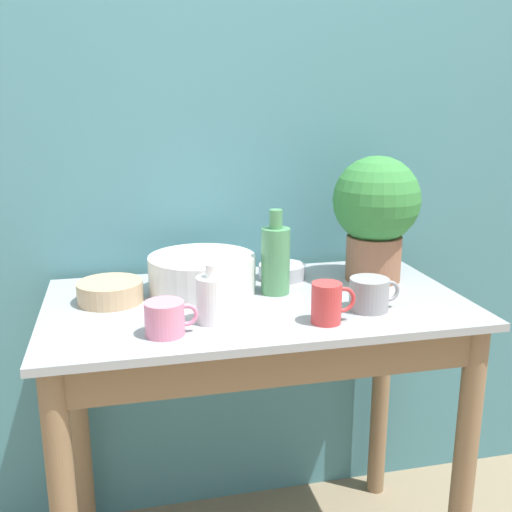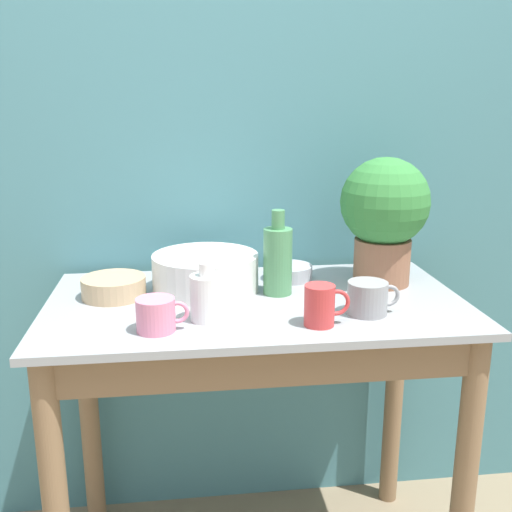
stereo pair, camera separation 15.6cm
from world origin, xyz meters
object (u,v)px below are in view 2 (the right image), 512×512
(bowl_small_tan, at_px, (114,287))
(bowl_wash_large, at_px, (206,272))
(mug_pink, at_px, (157,315))
(potted_plant, at_px, (384,213))
(bowl_small_steel, at_px, (289,272))
(mug_grey, at_px, (368,298))
(bottle_tall, at_px, (278,259))
(mug_red, at_px, (321,305))
(bottle_short, at_px, (207,296))

(bowl_small_tan, bearing_deg, bowl_wash_large, 7.05)
(mug_pink, bearing_deg, potted_plant, 24.66)
(bowl_small_steel, distance_m, bowl_small_tan, 0.51)
(mug_pink, bearing_deg, mug_grey, 5.45)
(bowl_wash_large, xyz_separation_m, bottle_tall, (0.19, -0.06, 0.05))
(bottle_tall, xyz_separation_m, bowl_small_tan, (-0.44, 0.03, -0.07))
(bowl_wash_large, relative_size, bottle_tall, 1.27)
(mug_red, relative_size, bowl_small_tan, 0.64)
(mug_pink, xyz_separation_m, bowl_small_tan, (-0.12, 0.26, -0.01))
(bottle_short, distance_m, bowl_small_steel, 0.40)
(bottle_short, xyz_separation_m, bowl_small_steel, (0.25, 0.31, -0.04))
(mug_red, bearing_deg, bowl_wash_large, 130.44)
(bottle_tall, distance_m, mug_pink, 0.40)
(mug_pink, bearing_deg, bowl_small_steel, 44.19)
(bowl_wash_large, bearing_deg, potted_plant, -0.14)
(potted_plant, bearing_deg, bottle_short, -155.38)
(bowl_wash_large, relative_size, mug_red, 2.68)
(bowl_wash_large, bearing_deg, bowl_small_steel, 16.15)
(potted_plant, bearing_deg, mug_pink, -155.34)
(bottle_short, xyz_separation_m, mug_pink, (-0.12, -0.05, -0.02))
(mug_grey, height_order, bowl_small_tan, mug_grey)
(potted_plant, xyz_separation_m, bowl_small_steel, (-0.26, 0.07, -0.19))
(bowl_wash_large, height_order, bottle_short, bottle_short)
(potted_plant, bearing_deg, bowl_small_steel, 164.13)
(bottle_tall, relative_size, mug_pink, 1.90)
(mug_red, xyz_separation_m, mug_grey, (0.13, 0.06, -0.01))
(bottle_tall, relative_size, bottle_short, 1.62)
(potted_plant, height_order, mug_grey, potted_plant)
(bowl_wash_large, distance_m, bowl_small_steel, 0.26)
(bottle_short, bearing_deg, mug_pink, -155.19)
(mug_red, bearing_deg, bottle_tall, 104.50)
(bowl_wash_large, xyz_separation_m, mug_red, (0.26, -0.30, -0.00))
(potted_plant, relative_size, bowl_small_tan, 2.12)
(bowl_wash_large, xyz_separation_m, bowl_small_tan, (-0.25, -0.03, -0.02))
(mug_grey, distance_m, bowl_small_tan, 0.67)
(bowl_wash_large, bearing_deg, bottle_tall, -16.28)
(potted_plant, xyz_separation_m, bottle_tall, (-0.31, -0.06, -0.11))
(potted_plant, relative_size, bowl_wash_large, 1.23)
(bottle_short, bearing_deg, potted_plant, 24.62)
(bowl_small_tan, bearing_deg, bowl_small_steel, 11.67)
(potted_plant, height_order, bowl_small_tan, potted_plant)
(mug_grey, bearing_deg, bowl_wash_large, 148.34)
(mug_red, bearing_deg, bowl_small_steel, 91.40)
(potted_plant, bearing_deg, mug_grey, -115.42)
(potted_plant, relative_size, bottle_short, 2.53)
(bowl_small_steel, bearing_deg, bottle_short, -129.54)
(mug_red, height_order, mug_pink, mug_red)
(bottle_tall, bearing_deg, mug_pink, -143.70)
(mug_red, bearing_deg, mug_grey, 24.31)
(potted_plant, bearing_deg, bowl_wash_large, 179.86)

